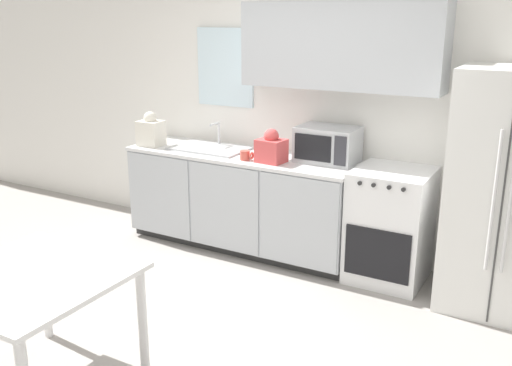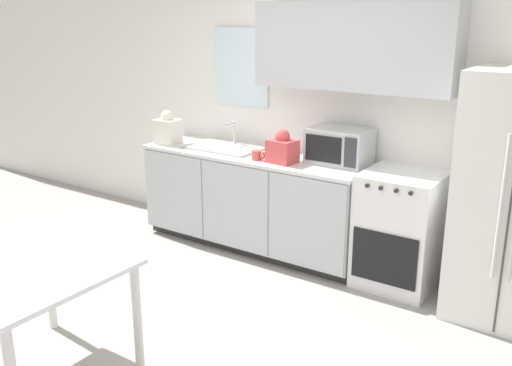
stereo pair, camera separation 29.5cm
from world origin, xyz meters
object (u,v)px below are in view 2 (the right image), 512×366
microwave (339,146)px  dining_table (29,283)px  oven_range (400,229)px  coffee_mug (257,155)px

microwave → dining_table: size_ratio=0.52×
oven_range → coffee_mug: (-1.25, -0.19, 0.48)m
oven_range → dining_table: oven_range is taller
oven_range → dining_table: (-1.31, -2.44, 0.16)m
oven_range → coffee_mug: bearing=-171.3°
microwave → dining_table: microwave is taller
oven_range → microwave: size_ratio=1.83×
coffee_mug → dining_table: 2.27m
microwave → coffee_mug: microwave is taller
coffee_mug → dining_table: bearing=-91.5°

